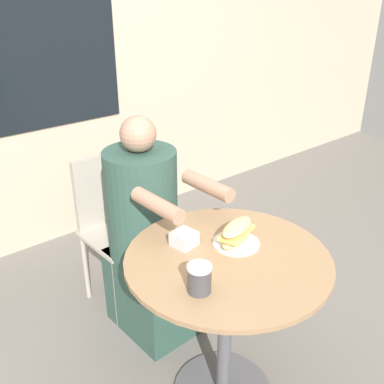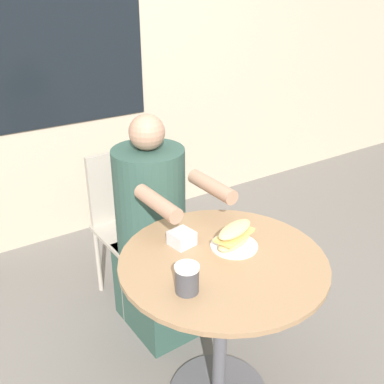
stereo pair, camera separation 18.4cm
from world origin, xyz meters
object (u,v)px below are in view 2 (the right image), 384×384
Objects in this scene: drink_cup at (187,279)px; sandwich_on_plate at (234,237)px; diner_chair at (125,213)px; seated_diner at (155,241)px; cafe_table at (222,298)px.

sandwich_on_plate is at bearing 23.80° from drink_cup.
seated_diner is at bearing 88.56° from diner_chair.
diner_chair is 0.35m from seated_diner.
cafe_table is 0.94× the size of diner_chair.
seated_diner is at bearing 88.25° from cafe_table.
diner_chair is 0.74× the size of seated_diner.
diner_chair is at bearing 89.20° from cafe_table.
sandwich_on_plate is 1.98× the size of drink_cup.
diner_chair reaches higher than drink_cup.
diner_chair is at bearing 77.12° from drink_cup.
sandwich_on_plate is at bearing 27.52° from cafe_table.
seated_diner reaches higher than diner_chair.
sandwich_on_plate is 0.35m from drink_cup.
cafe_table is at bearing -152.48° from sandwich_on_plate.
diner_chair is at bearing -91.44° from seated_diner.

